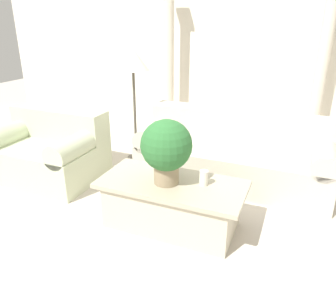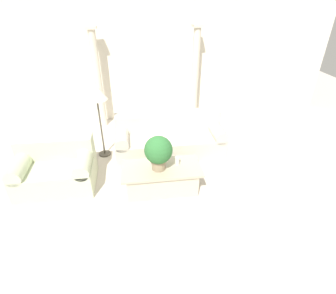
{
  "view_description": "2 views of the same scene",
  "coord_description": "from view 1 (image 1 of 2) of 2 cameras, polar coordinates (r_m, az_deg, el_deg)",
  "views": [
    {
      "loc": [
        1.08,
        -3.04,
        1.91
      ],
      "look_at": [
        -0.19,
        -0.03,
        0.64
      ],
      "focal_mm": 35.0,
      "sensor_mm": 36.0,
      "label": 1
    },
    {
      "loc": [
        -0.37,
        -4.16,
        3.12
      ],
      "look_at": [
        0.22,
        -0.01,
        0.59
      ],
      "focal_mm": 28.0,
      "sensor_mm": 36.0,
      "label": 2
    }
  ],
  "objects": [
    {
      "name": "ground_plane",
      "position": [
        3.74,
        2.92,
        -9.35
      ],
      "size": [
        16.0,
        16.0,
        0.0
      ],
      "primitive_type": "plane",
      "color": "beige"
    },
    {
      "name": "coffee_table",
      "position": [
        3.23,
        0.68,
        -9.77
      ],
      "size": [
        1.39,
        0.68,
        0.47
      ],
      "color": "beige",
      "rests_on": "ground_plane"
    },
    {
      "name": "column_right",
      "position": [
        5.43,
        25.17,
        12.35
      ],
      "size": [
        0.24,
        0.24,
        2.43
      ],
      "color": "beige",
      "rests_on": "ground_plane"
    },
    {
      "name": "loveseat",
      "position": [
        4.46,
        -19.99,
        -0.43
      ],
      "size": [
        1.34,
        0.94,
        0.83
      ],
      "color": "beige",
      "rests_on": "ground_plane"
    },
    {
      "name": "floor_lamp",
      "position": [
        4.48,
        -6.12,
        14.06
      ],
      "size": [
        0.42,
        0.42,
        1.57
      ],
      "color": "#4C473D",
      "rests_on": "ground_plane"
    },
    {
      "name": "pillar_candle",
      "position": [
        3.05,
        6.24,
        -5.37
      ],
      "size": [
        0.08,
        0.08,
        0.14
      ],
      "color": "silver",
      "rests_on": "coffee_table"
    },
    {
      "name": "potted_plant",
      "position": [
        2.96,
        -0.28,
        -0.11
      ],
      "size": [
        0.48,
        0.48,
        0.62
      ],
      "color": "#937F60",
      "rests_on": "coffee_table"
    },
    {
      "name": "sofa_long",
      "position": [
        4.18,
        11.34,
        -1.14
      ],
      "size": [
        2.3,
        0.94,
        0.83
      ],
      "color": "beige",
      "rests_on": "ground_plane"
    },
    {
      "name": "wall_back",
      "position": [
        5.89,
        12.95,
        17.82
      ],
      "size": [
        10.0,
        0.06,
        3.2
      ],
      "color": "silver",
      "rests_on": "ground_plane"
    },
    {
      "name": "column_left",
      "position": [
        5.88,
        0.16,
        14.84
      ],
      "size": [
        0.24,
        0.24,
        2.43
      ],
      "color": "beige",
      "rests_on": "ground_plane"
    }
  ]
}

